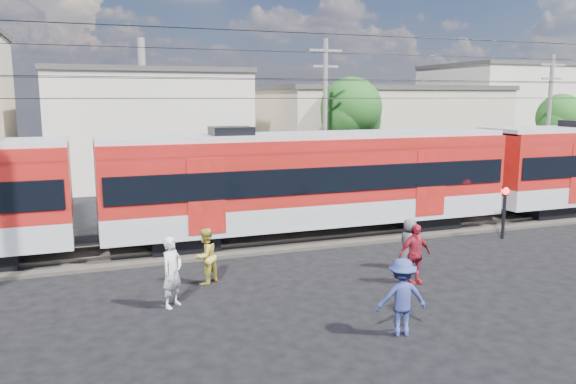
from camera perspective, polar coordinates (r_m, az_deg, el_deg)
name	(u,v)px	position (r m, az deg, el deg)	size (l,w,h in m)	color
ground	(345,320)	(14.59, 5.85, -12.78)	(120.00, 120.00, 0.00)	black
track_bed	(254,242)	(21.67, -3.45, -5.05)	(70.00, 3.40, 0.12)	#2D2823
rail_near	(260,243)	(20.95, -2.86, -5.23)	(70.00, 0.12, 0.12)	#59544C
rail_far	(249,234)	(22.34, -4.00, -4.29)	(70.00, 0.12, 0.12)	#59544C
commuter_train	(316,178)	(22.06, 2.91, 1.42)	(50.30, 3.08, 4.17)	black
building_midwest	(145,125)	(39.34, -14.37, 6.58)	(12.24, 12.24, 7.30)	beige
building_mideast	(376,130)	(41.32, 8.90, 6.20)	(16.32, 10.20, 6.30)	#BEB091
building_east	(496,113)	(52.57, 20.36, 7.53)	(10.20, 10.20, 8.30)	beige
utility_pole_mid	(325,117)	(29.64, 3.78, 7.65)	(1.80, 0.24, 8.50)	slate
utility_pole_east	(548,119)	(36.84, 24.94, 6.77)	(1.80, 0.24, 8.00)	slate
tree_near	(353,112)	(33.79, 6.63, 8.07)	(3.82, 3.64, 6.72)	#382619
tree_far	(561,121)	(42.00, 26.01, 6.55)	(3.36, 3.12, 5.76)	#382619
pedestrian_a	(172,272)	(15.36, -11.69, -7.96)	(0.70, 0.46, 1.92)	silver
pedestrian_b	(205,256)	(17.05, -8.39, -6.47)	(0.83, 0.65, 1.70)	gold
pedestrian_c	(402,297)	(13.61, 11.47, -10.41)	(1.20, 0.69, 1.86)	navy
pedestrian_d	(415,254)	(17.28, 12.74, -6.17)	(1.07, 0.45, 1.83)	maroon
pedestrian_e	(409,244)	(18.79, 12.21, -5.14)	(0.81, 0.53, 1.66)	#4A4A4F
crossing_signal	(505,202)	(23.59, 21.15, -0.99)	(0.31, 0.31, 2.11)	black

